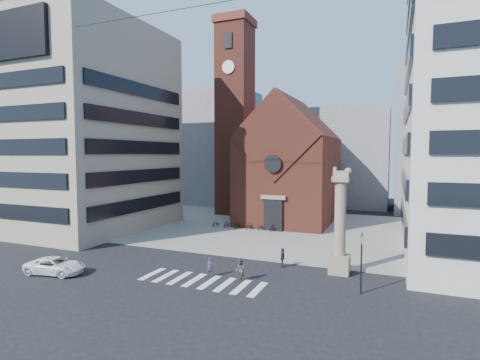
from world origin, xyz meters
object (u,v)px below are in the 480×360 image
Objects in this scene: lion_column at (340,231)px; white_car at (55,266)px; pedestrian_1 at (240,270)px; pedestrian_0 at (210,267)px; pedestrian_2 at (283,258)px; scooter_0 at (216,224)px; traffic_light at (361,261)px.

lion_column is 1.82× the size of white_car.
white_car is 2.80× the size of pedestrian_1.
lion_column is 10.86m from pedestrian_0.
pedestrian_2 reaches higher than scooter_0.
lion_column reaches higher than pedestrian_1.
traffic_light is 0.90× the size of white_car.
lion_column is 5.42m from pedestrian_2.
pedestrian_0 is 2.61m from pedestrian_1.
white_car is (-23.27, -4.98, -1.62)m from traffic_light.
pedestrian_1 is at bearing -84.54° from white_car.
pedestrian_0 is at bearing -56.34° from scooter_0.
white_car reaches higher than scooter_0.
pedestrian_2 is at bearing -72.68° from white_car.
pedestrian_1 reaches higher than scooter_0.
traffic_light is 2.58× the size of pedestrian_2.
lion_column is 8.69m from pedestrian_1.
scooter_0 is at bearing 32.19° from pedestrian_2.
scooter_0 is at bearing 168.91° from pedestrian_1.
white_car is at bearing -157.12° from lion_column.
pedestrian_2 is at bearing -37.42° from scooter_0.
pedestrian_1 is (2.61, -0.02, 0.09)m from pedestrian_0.
scooter_0 is (-13.10, 13.64, -0.38)m from pedestrian_2.
pedestrian_2 is 18.91m from scooter_0.
traffic_light reaches higher than pedestrian_1.
white_car is at bearing -165.26° from pedestrian_0.
traffic_light is 11.50m from pedestrian_0.
traffic_light is at bearing -63.54° from lion_column.
traffic_light is 7.86m from pedestrian_2.
pedestrian_0 is 20.08m from scooter_0.
traffic_light is at bearing 52.83° from pedestrian_1.
lion_column is at bearing 82.96° from pedestrian_1.
pedestrian_1 is at bearing -5.04° from pedestrian_0.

